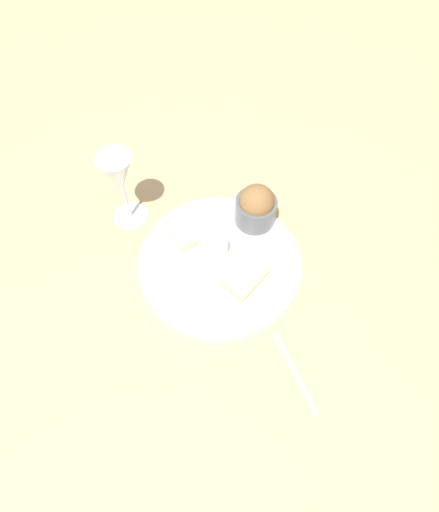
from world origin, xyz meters
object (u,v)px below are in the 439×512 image
object	(u,v)px
fork	(295,373)
sauce_ramekin	(213,246)
cheese_toast_near	(186,228)
wine_glass	(119,177)
cheese_toast_far	(245,276)
salad_bowl	(256,207)

from	to	relation	value
fork	sauce_ramekin	bearing A→B (deg)	37.45
cheese_toast_near	wine_glass	world-z (taller)	wine_glass
sauce_ramekin	fork	bearing A→B (deg)	-142.55
sauce_ramekin	cheese_toast_far	distance (m)	0.09
cheese_toast_near	sauce_ramekin	bearing A→B (deg)	-122.89
salad_bowl	cheese_toast_near	bearing A→B (deg)	109.01
cheese_toast_near	wine_glass	size ratio (longest dim) A/B	0.61
salad_bowl	cheese_toast_near	size ratio (longest dim) A/B	0.90
cheese_toast_far	wine_glass	world-z (taller)	wine_glass
sauce_ramekin	fork	size ratio (longest dim) A/B	0.43
wine_glass	fork	world-z (taller)	wine_glass
sauce_ramekin	cheese_toast_far	bearing A→B (deg)	-129.30
cheese_toast_far	wine_glass	xyz separation A→B (m)	(0.14, 0.28, 0.11)
sauce_ramekin	wine_glass	world-z (taller)	wine_glass
fork	cheese_toast_near	bearing A→B (deg)	41.58
cheese_toast_near	wine_glass	xyz separation A→B (m)	(0.04, 0.14, 0.11)
sauce_ramekin	cheese_toast_near	world-z (taller)	sauce_ramekin
wine_glass	fork	xyz separation A→B (m)	(-0.32, -0.39, -0.13)
wine_glass	cheese_toast_near	bearing A→B (deg)	-105.29
cheese_toast_far	wine_glass	bearing A→B (deg)	63.12
wine_glass	cheese_toast_far	bearing A→B (deg)	-116.88
fork	wine_glass	bearing A→B (deg)	50.46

